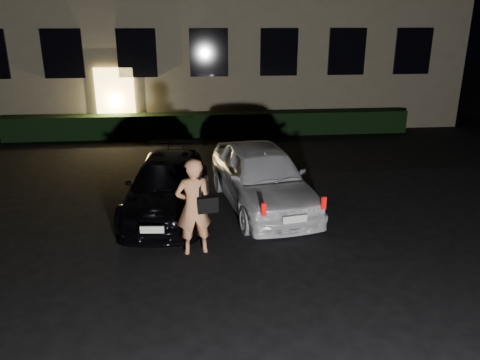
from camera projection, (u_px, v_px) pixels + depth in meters
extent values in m
plane|color=black|center=(239.00, 284.00, 7.82)|extent=(80.00, 80.00, 0.00)
cube|color=#FFCC63|center=(116.00, 102.00, 17.35)|extent=(1.40, 0.10, 2.50)
cube|color=black|center=(63.00, 54.00, 16.62)|extent=(1.40, 0.10, 1.70)
cube|color=black|center=(137.00, 53.00, 16.87)|extent=(1.40, 0.10, 1.70)
cube|color=black|center=(209.00, 53.00, 17.12)|extent=(1.40, 0.10, 1.70)
cube|color=black|center=(279.00, 52.00, 17.37)|extent=(1.40, 0.10, 1.70)
cube|color=black|center=(347.00, 52.00, 17.62)|extent=(1.40, 0.10, 1.70)
cube|color=black|center=(413.00, 51.00, 17.87)|extent=(1.40, 0.10, 1.70)
cube|color=black|center=(211.00, 124.00, 17.55)|extent=(15.00, 0.70, 0.85)
imported|color=black|center=(167.00, 186.00, 10.63)|extent=(2.05, 4.31, 1.21)
cube|color=white|center=(205.00, 191.00, 9.87)|extent=(0.15, 0.87, 0.40)
cube|color=silver|center=(152.00, 230.00, 8.61)|extent=(0.44, 0.08, 0.14)
imported|color=white|center=(262.00, 176.00, 10.86)|extent=(2.41, 4.55, 1.48)
cube|color=red|center=(264.00, 209.00, 8.80)|extent=(0.10, 0.07, 0.25)
cube|color=red|center=(324.00, 203.00, 9.10)|extent=(0.10, 0.07, 0.25)
cube|color=silver|center=(295.00, 219.00, 8.98)|extent=(0.49, 0.12, 0.15)
imported|color=#D68456|center=(194.00, 207.00, 8.60)|extent=(0.75, 0.57, 1.86)
cube|color=black|center=(207.00, 204.00, 8.53)|extent=(0.40, 0.24, 0.30)
cube|color=black|center=(199.00, 183.00, 8.40)|extent=(0.05, 0.07, 0.58)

